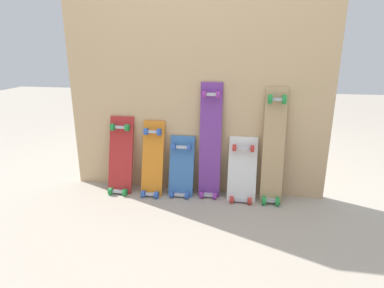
{
  "coord_description": "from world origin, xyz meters",
  "views": [
    {
      "loc": [
        0.4,
        -2.43,
        1.18
      ],
      "look_at": [
        0.0,
        -0.07,
        0.44
      ],
      "focal_mm": 30.41,
      "sensor_mm": 36.0,
      "label": 1
    }
  ],
  "objects_px": {
    "skateboard_red": "(120,159)",
    "skateboard_purple": "(210,146)",
    "skateboard_natural": "(273,151)",
    "skateboard_orange": "(152,163)",
    "skateboard_white": "(242,174)",
    "skateboard_blue": "(181,171)"
  },
  "relations": [
    {
      "from": "skateboard_blue",
      "to": "skateboard_white",
      "type": "xyz_separation_m",
      "value": [
        0.48,
        -0.0,
        0.01
      ]
    },
    {
      "from": "skateboard_red",
      "to": "skateboard_natural",
      "type": "bearing_deg",
      "value": 0.92
    },
    {
      "from": "skateboard_orange",
      "to": "skateboard_white",
      "type": "xyz_separation_m",
      "value": [
        0.72,
        0.01,
        -0.05
      ]
    },
    {
      "from": "skateboard_red",
      "to": "skateboard_natural",
      "type": "relative_size",
      "value": 0.73
    },
    {
      "from": "skateboard_orange",
      "to": "skateboard_white",
      "type": "relative_size",
      "value": 1.17
    },
    {
      "from": "skateboard_orange",
      "to": "skateboard_natural",
      "type": "xyz_separation_m",
      "value": [
        0.94,
        0.02,
        0.15
      ]
    },
    {
      "from": "skateboard_natural",
      "to": "skateboard_purple",
      "type": "bearing_deg",
      "value": 177.76
    },
    {
      "from": "skateboard_blue",
      "to": "skateboard_white",
      "type": "height_order",
      "value": "skateboard_white"
    },
    {
      "from": "skateboard_purple",
      "to": "skateboard_red",
      "type": "bearing_deg",
      "value": -177.0
    },
    {
      "from": "skateboard_purple",
      "to": "skateboard_natural",
      "type": "relative_size",
      "value": 1.03
    },
    {
      "from": "skateboard_red",
      "to": "skateboard_orange",
      "type": "xyz_separation_m",
      "value": [
        0.27,
        -0.0,
        -0.01
      ]
    },
    {
      "from": "skateboard_blue",
      "to": "skateboard_white",
      "type": "bearing_deg",
      "value": -0.59
    },
    {
      "from": "skateboard_natural",
      "to": "skateboard_white",
      "type": "bearing_deg",
      "value": -176.97
    },
    {
      "from": "skateboard_white",
      "to": "skateboard_natural",
      "type": "height_order",
      "value": "skateboard_natural"
    },
    {
      "from": "skateboard_white",
      "to": "skateboard_red",
      "type": "bearing_deg",
      "value": -179.56
    },
    {
      "from": "skateboard_white",
      "to": "skateboard_natural",
      "type": "relative_size",
      "value": 0.6
    },
    {
      "from": "skateboard_red",
      "to": "skateboard_purple",
      "type": "bearing_deg",
      "value": 3.0
    },
    {
      "from": "skateboard_red",
      "to": "skateboard_purple",
      "type": "relative_size",
      "value": 0.7
    },
    {
      "from": "skateboard_purple",
      "to": "skateboard_white",
      "type": "distance_m",
      "value": 0.33
    },
    {
      "from": "skateboard_red",
      "to": "skateboard_purple",
      "type": "distance_m",
      "value": 0.75
    },
    {
      "from": "skateboard_red",
      "to": "skateboard_white",
      "type": "relative_size",
      "value": 1.22
    },
    {
      "from": "skateboard_red",
      "to": "skateboard_blue",
      "type": "xyz_separation_m",
      "value": [
        0.51,
        0.01,
        -0.07
      ]
    }
  ]
}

